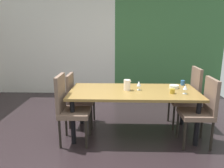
% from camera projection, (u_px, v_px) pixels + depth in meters
% --- Properties ---
extents(ground_plane, '(6.02, 5.98, 0.02)m').
position_uv_depth(ground_plane, '(95.00, 151.00, 3.13)').
color(ground_plane, black).
extents(back_panel_interior, '(3.24, 0.10, 2.76)m').
position_uv_depth(back_panel_interior, '(53.00, 41.00, 5.68)').
color(back_panel_interior, silver).
rests_on(back_panel_interior, ground_plane).
extents(garden_window_panel, '(2.78, 0.10, 2.76)m').
position_uv_depth(garden_window_panel, '(169.00, 42.00, 5.59)').
color(garden_window_panel, '#3A673B').
rests_on(garden_window_panel, ground_plane).
extents(dining_table, '(2.03, 0.94, 0.74)m').
position_uv_depth(dining_table, '(133.00, 95.00, 3.49)').
color(dining_table, olive).
rests_on(dining_table, ground_plane).
extents(chair_right_far, '(0.44, 0.44, 1.05)m').
position_uv_depth(chair_right_far, '(188.00, 95.00, 3.79)').
color(chair_right_far, brown).
rests_on(chair_right_far, ground_plane).
extents(chair_left_near, '(0.45, 0.44, 1.05)m').
position_uv_depth(chair_left_near, '(69.00, 106.00, 3.23)').
color(chair_left_near, brown).
rests_on(chair_left_near, ground_plane).
extents(chair_right_near, '(0.44, 0.44, 1.01)m').
position_uv_depth(chair_right_near, '(202.00, 108.00, 3.18)').
color(chair_right_near, brown).
rests_on(chair_right_near, ground_plane).
extents(chair_left_far, '(0.45, 0.44, 0.93)m').
position_uv_depth(chair_left_far, '(78.00, 96.00, 3.86)').
color(chair_left_far, brown).
rests_on(chair_left_far, ground_plane).
extents(wine_glass_center, '(0.07, 0.07, 0.15)m').
position_uv_depth(wine_glass_center, '(139.00, 84.00, 3.48)').
color(wine_glass_center, silver).
rests_on(wine_glass_center, dining_table).
extents(wine_glass_south, '(0.07, 0.07, 0.14)m').
position_uv_depth(wine_glass_south, '(185.00, 88.00, 3.28)').
color(wine_glass_south, silver).
rests_on(wine_glass_south, dining_table).
extents(serving_bowl_near_window, '(0.15, 0.15, 0.05)m').
position_uv_depth(serving_bowl_near_window, '(174.00, 87.00, 3.61)').
color(serving_bowl_near_window, silver).
rests_on(serving_bowl_near_window, dining_table).
extents(cup_north, '(0.07, 0.07, 0.07)m').
position_uv_depth(cup_north, '(172.00, 91.00, 3.31)').
color(cup_north, '#AB8824').
rests_on(cup_north, dining_table).
extents(cup_rear, '(0.07, 0.07, 0.08)m').
position_uv_depth(cup_rear, '(183.00, 83.00, 3.81)').
color(cup_rear, '#2A5C97').
rests_on(cup_rear, dining_table).
extents(pitcher_front, '(0.12, 0.11, 0.17)m').
position_uv_depth(pitcher_front, '(127.00, 85.00, 3.48)').
color(pitcher_front, white).
rests_on(pitcher_front, dining_table).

